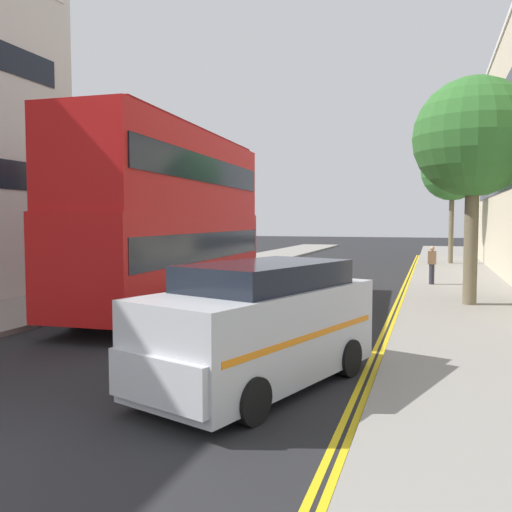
{
  "coord_description": "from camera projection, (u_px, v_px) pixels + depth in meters",
  "views": [
    {
      "loc": [
        5.37,
        -3.87,
        2.83
      ],
      "look_at": [
        0.5,
        11.0,
        1.8
      ],
      "focal_mm": 37.77,
      "sensor_mm": 36.0,
      "label": 1
    }
  ],
  "objects": [
    {
      "name": "sidewalk_right",
      "position": [
        465.0,
        300.0,
        18.68
      ],
      "size": [
        4.0,
        80.0,
        0.14
      ],
      "primitive_type": "cube",
      "color": "gray",
      "rests_on": "ground"
    },
    {
      "name": "street_tree_mid",
      "position": [
        452.0,
        170.0,
        33.6
      ],
      "size": [
        3.83,
        3.83,
        7.78
      ],
      "color": "#6B6047",
      "rests_on": "sidewalk_right"
    },
    {
      "name": "pedestrian_far",
      "position": [
        432.0,
        264.0,
        22.71
      ],
      "size": [
        0.34,
        0.22,
        1.62
      ],
      "color": "#2D2D38",
      "rests_on": "sidewalk_right"
    },
    {
      "name": "taxi_minivan",
      "position": [
        258.0,
        326.0,
        9.02
      ],
      "size": [
        3.29,
        5.16,
        2.12
      ],
      "color": "silver",
      "rests_on": "ground"
    },
    {
      "name": "street_tree_near",
      "position": [
        474.0,
        139.0,
        16.99
      ],
      "size": [
        3.76,
        3.76,
        7.21
      ],
      "color": "#6B6047",
      "rests_on": "sidewalk_right"
    },
    {
      "name": "kerb_line_outer",
      "position": [
        399.0,
        308.0,
        17.44
      ],
      "size": [
        0.1,
        56.0,
        0.01
      ],
      "primitive_type": "cube",
      "color": "yellow",
      "rests_on": "ground"
    },
    {
      "name": "sidewalk_left",
      "position": [
        136.0,
        286.0,
        22.72
      ],
      "size": [
        4.0,
        80.0,
        0.14
      ],
      "primitive_type": "cube",
      "color": "gray",
      "rests_on": "ground"
    },
    {
      "name": "double_decker_bus_away",
      "position": [
        173.0,
        214.0,
        17.04
      ],
      "size": [
        3.17,
        10.91,
        5.64
      ],
      "color": "red",
      "rests_on": "ground"
    },
    {
      "name": "kerb_line_inner",
      "position": [
        394.0,
        308.0,
        17.49
      ],
      "size": [
        0.1,
        56.0,
        0.01
      ],
      "primitive_type": "cube",
      "color": "yellow",
      "rests_on": "ground"
    }
  ]
}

